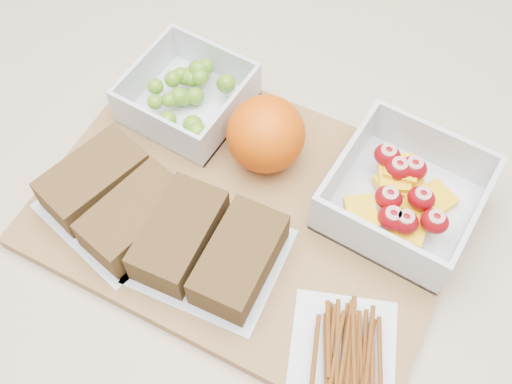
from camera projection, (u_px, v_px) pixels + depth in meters
counter at (256, 337)px, 1.08m from camera, size 1.20×0.90×0.90m
cutting_board at (248, 212)px, 0.68m from camera, size 0.44×0.33×0.02m
grape_container at (190, 95)px, 0.72m from camera, size 0.12×0.12×0.05m
fruit_container at (404, 197)px, 0.65m from camera, size 0.14×0.14×0.06m
orange at (266, 134)px, 0.67m from camera, size 0.08×0.08×0.08m
sandwich_bag_left at (114, 199)px, 0.65m from camera, size 0.16×0.15×0.04m
sandwich_bag_center at (209, 248)px, 0.62m from camera, size 0.16×0.14×0.04m
pretzel_bag at (344, 352)px, 0.58m from camera, size 0.14×0.15×0.03m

